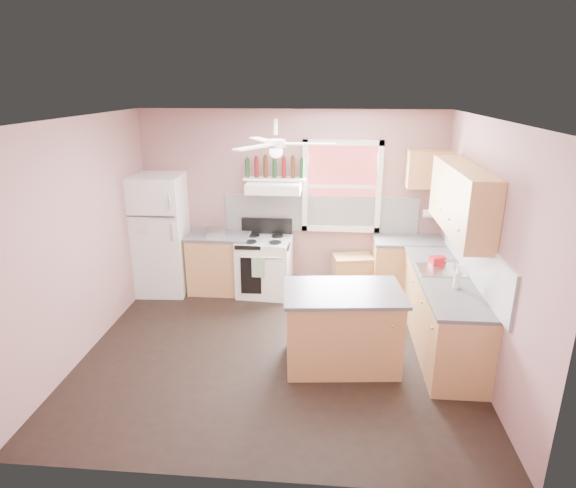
# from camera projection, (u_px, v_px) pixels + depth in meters

# --- Properties ---
(floor) EXTENTS (4.50, 4.50, 0.00)m
(floor) POSITION_uv_depth(u_px,v_px,m) (278.00, 350.00, 5.77)
(floor) COLOR black
(floor) RESTS_ON ground
(ceiling) EXTENTS (4.50, 4.50, 0.00)m
(ceiling) POSITION_uv_depth(u_px,v_px,m) (276.00, 119.00, 4.91)
(ceiling) COLOR white
(ceiling) RESTS_ON ground
(wall_back) EXTENTS (4.50, 0.05, 2.70)m
(wall_back) POSITION_uv_depth(u_px,v_px,m) (291.00, 201.00, 7.26)
(wall_back) COLOR #916666
(wall_back) RESTS_ON ground
(wall_right) EXTENTS (0.05, 4.00, 2.70)m
(wall_right) POSITION_uv_depth(u_px,v_px,m) (487.00, 250.00, 5.16)
(wall_right) COLOR #916666
(wall_right) RESTS_ON ground
(wall_left) EXTENTS (0.05, 4.00, 2.70)m
(wall_left) POSITION_uv_depth(u_px,v_px,m) (80.00, 238.00, 5.53)
(wall_left) COLOR #916666
(wall_left) RESTS_ON ground
(backsplash_back) EXTENTS (2.90, 0.03, 0.55)m
(backsplash_back) POSITION_uv_depth(u_px,v_px,m) (321.00, 214.00, 7.24)
(backsplash_back) COLOR white
(backsplash_back) RESTS_ON wall_back
(backsplash_right) EXTENTS (0.03, 2.60, 0.55)m
(backsplash_right) POSITION_uv_depth(u_px,v_px,m) (474.00, 255.00, 5.50)
(backsplash_right) COLOR white
(backsplash_right) RESTS_ON wall_right
(window_view) EXTENTS (1.00, 0.02, 1.20)m
(window_view) POSITION_uv_depth(u_px,v_px,m) (342.00, 186.00, 7.08)
(window_view) COLOR maroon
(window_view) RESTS_ON wall_back
(window_frame) EXTENTS (1.16, 0.07, 1.36)m
(window_frame) POSITION_uv_depth(u_px,v_px,m) (342.00, 187.00, 7.05)
(window_frame) COLOR white
(window_frame) RESTS_ON wall_back
(refrigerator) EXTENTS (0.80, 0.78, 1.79)m
(refrigerator) POSITION_uv_depth(u_px,v_px,m) (160.00, 234.00, 7.18)
(refrigerator) COLOR white
(refrigerator) RESTS_ON floor
(base_cabinet_left) EXTENTS (0.90, 0.60, 0.86)m
(base_cabinet_left) POSITION_uv_depth(u_px,v_px,m) (220.00, 264.00, 7.33)
(base_cabinet_left) COLOR #AD8148
(base_cabinet_left) RESTS_ON floor
(counter_left) EXTENTS (0.92, 0.62, 0.04)m
(counter_left) POSITION_uv_depth(u_px,v_px,m) (219.00, 236.00, 7.19)
(counter_left) COLOR #4C4C4E
(counter_left) RESTS_ON base_cabinet_left
(toaster) EXTENTS (0.31, 0.23, 0.18)m
(toaster) POSITION_uv_depth(u_px,v_px,m) (215.00, 230.00, 7.10)
(toaster) COLOR silver
(toaster) RESTS_ON counter_left
(stove) EXTENTS (0.81, 0.69, 0.86)m
(stove) POSITION_uv_depth(u_px,v_px,m) (265.00, 267.00, 7.21)
(stove) COLOR white
(stove) RESTS_ON floor
(range_hood) EXTENTS (0.78, 0.50, 0.14)m
(range_hood) POSITION_uv_depth(u_px,v_px,m) (274.00, 187.00, 6.93)
(range_hood) COLOR white
(range_hood) RESTS_ON wall_back
(bottle_shelf) EXTENTS (0.90, 0.26, 0.03)m
(bottle_shelf) POSITION_uv_depth(u_px,v_px,m) (275.00, 179.00, 7.01)
(bottle_shelf) COLOR white
(bottle_shelf) RESTS_ON range_hood
(cart) EXTENTS (0.63, 0.48, 0.57)m
(cart) POSITION_uv_depth(u_px,v_px,m) (352.00, 275.00, 7.26)
(cart) COLOR #AD8148
(cart) RESTS_ON floor
(base_cabinet_corner) EXTENTS (1.00, 0.60, 0.86)m
(base_cabinet_corner) POSITION_uv_depth(u_px,v_px,m) (407.00, 270.00, 7.10)
(base_cabinet_corner) COLOR #AD8148
(base_cabinet_corner) RESTS_ON floor
(base_cabinet_right) EXTENTS (0.60, 2.20, 0.86)m
(base_cabinet_right) POSITION_uv_depth(u_px,v_px,m) (442.00, 313.00, 5.76)
(base_cabinet_right) COLOR #AD8148
(base_cabinet_right) RESTS_ON floor
(counter_corner) EXTENTS (1.02, 0.62, 0.04)m
(counter_corner) POSITION_uv_depth(u_px,v_px,m) (410.00, 241.00, 6.96)
(counter_corner) COLOR #4C4C4E
(counter_corner) RESTS_ON base_cabinet_corner
(counter_right) EXTENTS (0.62, 2.22, 0.04)m
(counter_right) POSITION_uv_depth(u_px,v_px,m) (445.00, 278.00, 5.62)
(counter_right) COLOR #4C4C4E
(counter_right) RESTS_ON base_cabinet_right
(sink) EXTENTS (0.55, 0.45, 0.03)m
(sink) POSITION_uv_depth(u_px,v_px,m) (441.00, 271.00, 5.80)
(sink) COLOR silver
(sink) RESTS_ON counter_right
(faucet) EXTENTS (0.03, 0.03, 0.14)m
(faucet) POSITION_uv_depth(u_px,v_px,m) (455.00, 265.00, 5.77)
(faucet) COLOR silver
(faucet) RESTS_ON sink
(upper_cabinet_right) EXTENTS (0.33, 1.80, 0.76)m
(upper_cabinet_right) POSITION_uv_depth(u_px,v_px,m) (461.00, 199.00, 5.51)
(upper_cabinet_right) COLOR #AD8148
(upper_cabinet_right) RESTS_ON wall_right
(upper_cabinet_corner) EXTENTS (0.60, 0.33, 0.52)m
(upper_cabinet_corner) POSITION_uv_depth(u_px,v_px,m) (429.00, 169.00, 6.74)
(upper_cabinet_corner) COLOR #AD8148
(upper_cabinet_corner) RESTS_ON wall_back
(paper_towel) EXTENTS (0.26, 0.12, 0.12)m
(paper_towel) POSITION_uv_depth(u_px,v_px,m) (433.00, 214.00, 6.96)
(paper_towel) COLOR white
(paper_towel) RESTS_ON wall_back
(island) EXTENTS (1.30, 0.89, 0.86)m
(island) POSITION_uv_depth(u_px,v_px,m) (342.00, 329.00, 5.39)
(island) COLOR #AD8148
(island) RESTS_ON floor
(island_top) EXTENTS (1.38, 0.97, 0.04)m
(island_top) POSITION_uv_depth(u_px,v_px,m) (343.00, 292.00, 5.24)
(island_top) COLOR #4C4C4E
(island_top) RESTS_ON island
(ceiling_fan_hub) EXTENTS (0.20, 0.20, 0.08)m
(ceiling_fan_hub) POSITION_uv_depth(u_px,v_px,m) (276.00, 144.00, 4.99)
(ceiling_fan_hub) COLOR white
(ceiling_fan_hub) RESTS_ON ceiling
(soap_bottle) EXTENTS (0.13, 0.13, 0.26)m
(soap_bottle) POSITION_uv_depth(u_px,v_px,m) (458.00, 277.00, 5.26)
(soap_bottle) COLOR silver
(soap_bottle) RESTS_ON counter_right
(red_caddy) EXTENTS (0.21, 0.18, 0.10)m
(red_caddy) POSITION_uv_depth(u_px,v_px,m) (437.00, 260.00, 5.98)
(red_caddy) COLOR #A10D12
(red_caddy) RESTS_ON counter_right
(wine_bottles) EXTENTS (0.86, 0.06, 0.31)m
(wine_bottles) POSITION_uv_depth(u_px,v_px,m) (275.00, 168.00, 6.96)
(wine_bottles) COLOR #143819
(wine_bottles) RESTS_ON bottle_shelf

